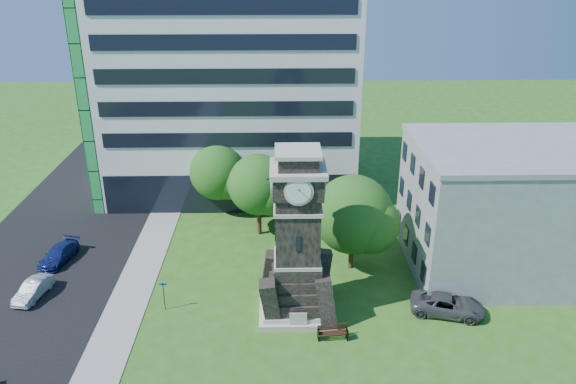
{
  "coord_description": "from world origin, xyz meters",
  "views": [
    {
      "loc": [
        1.66,
        -32.19,
        23.97
      ],
      "look_at": [
        2.47,
        7.65,
        6.84
      ],
      "focal_mm": 35.0,
      "sensor_mm": 36.0,
      "label": 1
    }
  ],
  "objects_px": {
    "clock_tower": "(297,245)",
    "park_bench": "(333,332)",
    "car_east_lot": "(448,305)",
    "street_sign": "(164,293)",
    "car_street_north": "(59,254)",
    "car_street_mid": "(33,289)"
  },
  "relations": [
    {
      "from": "street_sign",
      "to": "car_street_north",
      "type": "bearing_deg",
      "value": 147.61
    },
    {
      "from": "clock_tower",
      "to": "park_bench",
      "type": "height_order",
      "value": "clock_tower"
    },
    {
      "from": "car_street_north",
      "to": "park_bench",
      "type": "height_order",
      "value": "car_street_north"
    },
    {
      "from": "car_street_north",
      "to": "street_sign",
      "type": "height_order",
      "value": "street_sign"
    },
    {
      "from": "car_street_mid",
      "to": "car_street_north",
      "type": "distance_m",
      "value": 5.28
    },
    {
      "from": "park_bench",
      "to": "street_sign",
      "type": "distance_m",
      "value": 12.42
    },
    {
      "from": "clock_tower",
      "to": "car_street_mid",
      "type": "bearing_deg",
      "value": 174.37
    },
    {
      "from": "car_street_north",
      "to": "park_bench",
      "type": "distance_m",
      "value": 24.46
    },
    {
      "from": "car_street_mid",
      "to": "street_sign",
      "type": "xyz_separation_m",
      "value": [
        10.16,
        -1.84,
        0.78
      ]
    },
    {
      "from": "street_sign",
      "to": "clock_tower",
      "type": "bearing_deg",
      "value": 2.09
    },
    {
      "from": "car_street_north",
      "to": "park_bench",
      "type": "bearing_deg",
      "value": -14.0
    },
    {
      "from": "car_east_lot",
      "to": "park_bench",
      "type": "bearing_deg",
      "value": 121.96
    },
    {
      "from": "car_street_mid",
      "to": "car_street_north",
      "type": "height_order",
      "value": "car_street_north"
    },
    {
      "from": "park_bench",
      "to": "street_sign",
      "type": "bearing_deg",
      "value": 155.95
    },
    {
      "from": "car_street_mid",
      "to": "street_sign",
      "type": "relative_size",
      "value": 1.69
    },
    {
      "from": "park_bench",
      "to": "car_street_mid",
      "type": "bearing_deg",
      "value": 158.97
    },
    {
      "from": "car_east_lot",
      "to": "clock_tower",
      "type": "bearing_deg",
      "value": 100.05
    },
    {
      "from": "street_sign",
      "to": "park_bench",
      "type": "bearing_deg",
      "value": -14.19
    },
    {
      "from": "clock_tower",
      "to": "car_street_mid",
      "type": "height_order",
      "value": "clock_tower"
    },
    {
      "from": "car_east_lot",
      "to": "street_sign",
      "type": "xyz_separation_m",
      "value": [
        -20.34,
        0.9,
        0.69
      ]
    },
    {
      "from": "clock_tower",
      "to": "car_east_lot",
      "type": "distance_m",
      "value": 11.71
    },
    {
      "from": "clock_tower",
      "to": "car_east_lot",
      "type": "bearing_deg",
      "value": -4.22
    }
  ]
}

